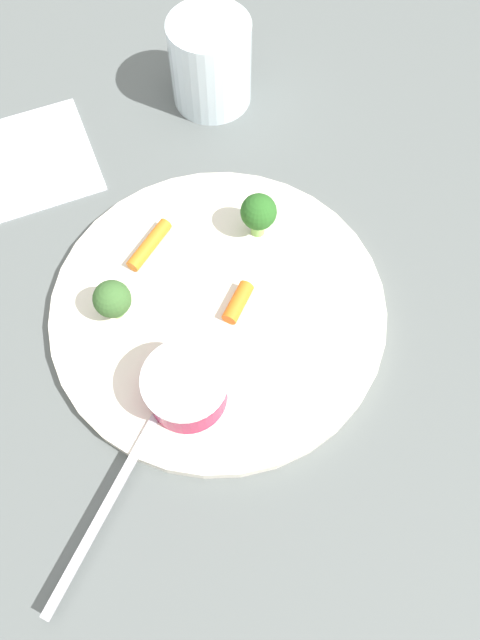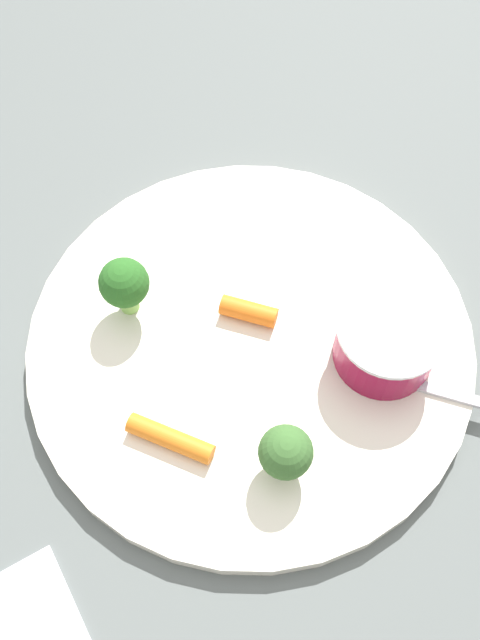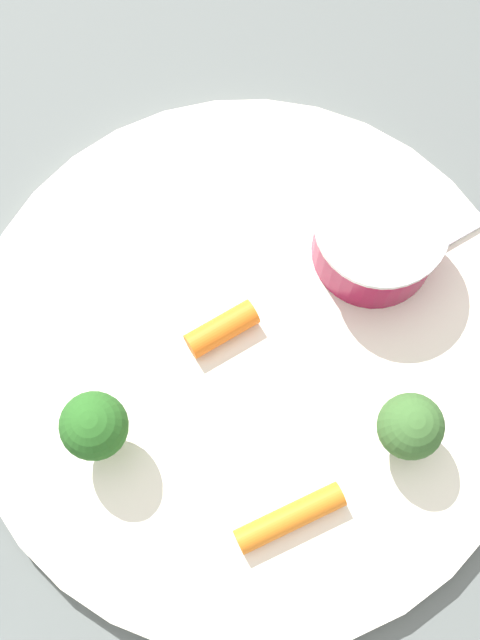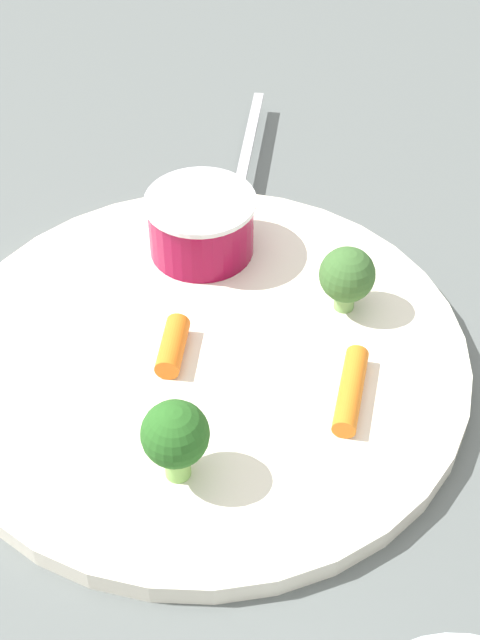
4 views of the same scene
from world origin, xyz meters
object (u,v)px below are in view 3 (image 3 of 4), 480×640
object	(u,v)px
sauce_cup	(377,237)
broccoli_floret_0	(94,427)
carrot_stick_1	(290,518)
broccoli_floret_1	(410,427)
carrot_stick_0	(221,330)
plate	(249,356)

from	to	relation	value
sauce_cup	broccoli_floret_0	world-z (taller)	broccoli_floret_0
broccoli_floret_0	carrot_stick_1	world-z (taller)	broccoli_floret_0
broccoli_floret_1	carrot_stick_0	size ratio (longest dim) A/B	1.09
broccoli_floret_0	broccoli_floret_1	xyz separation A→B (m)	(0.09, -0.11, -0.00)
broccoli_floret_0	plate	bearing A→B (deg)	-21.41
broccoli_floret_0	carrot_stick_0	world-z (taller)	broccoli_floret_0
sauce_cup	broccoli_floret_0	bearing A→B (deg)	163.34
carrot_stick_0	broccoli_floret_1	bearing A→B (deg)	-82.75
plate	carrot_stick_1	bearing A→B (deg)	-129.26
plate	carrot_stick_1	distance (m)	0.08
broccoli_floret_0	carrot_stick_0	distance (m)	0.08
plate	carrot_stick_0	world-z (taller)	carrot_stick_0
plate	carrot_stick_0	bearing A→B (deg)	91.65
sauce_cup	carrot_stick_1	world-z (taller)	sauce_cup
carrot_stick_0	carrot_stick_1	bearing A→B (deg)	-122.67
carrot_stick_0	carrot_stick_1	distance (m)	0.09
sauce_cup	broccoli_floret_0	size ratio (longest dim) A/B	1.44
plate	sauce_cup	world-z (taller)	sauce_cup
plate	broccoli_floret_1	distance (m)	0.09
broccoli_floret_1	carrot_stick_1	distance (m)	0.07
sauce_cup	carrot_stick_0	xyz separation A→B (m)	(-0.08, 0.03, -0.01)
sauce_cup	carrot_stick_1	bearing A→B (deg)	-160.61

